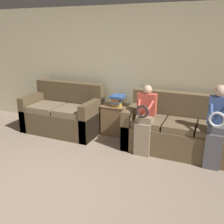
{
  "coord_description": "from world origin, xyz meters",
  "views": [
    {
      "loc": [
        1.98,
        -2.03,
        2.06
      ],
      "look_at": [
        0.4,
        1.64,
        0.77
      ],
      "focal_mm": 40.0,
      "sensor_mm": 36.0,
      "label": 1
    }
  ],
  "objects_px": {
    "couch_main": "(180,131)",
    "book_stack": "(117,100)",
    "child_right_seated": "(216,123)",
    "side_shelf": "(117,119)",
    "couch_side": "(63,115)",
    "child_left_seated": "(145,118)"
  },
  "relations": [
    {
      "from": "child_left_seated",
      "to": "book_stack",
      "type": "distance_m",
      "value": 0.97
    },
    {
      "from": "side_shelf",
      "to": "couch_side",
      "type": "bearing_deg",
      "value": -165.03
    },
    {
      "from": "child_right_seated",
      "to": "side_shelf",
      "type": "height_order",
      "value": "child_right_seated"
    },
    {
      "from": "couch_side",
      "to": "side_shelf",
      "type": "bearing_deg",
      "value": 14.97
    },
    {
      "from": "child_left_seated",
      "to": "side_shelf",
      "type": "relative_size",
      "value": 1.94
    },
    {
      "from": "child_right_seated",
      "to": "side_shelf",
      "type": "xyz_separation_m",
      "value": [
        -1.88,
        0.6,
        -0.41
      ]
    },
    {
      "from": "child_left_seated",
      "to": "child_right_seated",
      "type": "relative_size",
      "value": 0.93
    },
    {
      "from": "couch_main",
      "to": "couch_side",
      "type": "height_order",
      "value": "couch_side"
    },
    {
      "from": "couch_main",
      "to": "book_stack",
      "type": "bearing_deg",
      "value": 169.42
    },
    {
      "from": "couch_side",
      "to": "side_shelf",
      "type": "xyz_separation_m",
      "value": [
        1.12,
        0.3,
        -0.05
      ]
    },
    {
      "from": "child_right_seated",
      "to": "couch_main",
      "type": "bearing_deg",
      "value": 148.17
    },
    {
      "from": "side_shelf",
      "to": "book_stack",
      "type": "relative_size",
      "value": 1.97
    },
    {
      "from": "child_right_seated",
      "to": "side_shelf",
      "type": "distance_m",
      "value": 2.02
    },
    {
      "from": "couch_main",
      "to": "book_stack",
      "type": "relative_size",
      "value": 6.14
    },
    {
      "from": "couch_side",
      "to": "child_left_seated",
      "type": "bearing_deg",
      "value": -9.46
    },
    {
      "from": "child_right_seated",
      "to": "couch_side",
      "type": "bearing_deg",
      "value": 174.24
    },
    {
      "from": "couch_main",
      "to": "child_right_seated",
      "type": "bearing_deg",
      "value": -31.83
    },
    {
      "from": "child_left_seated",
      "to": "child_right_seated",
      "type": "distance_m",
      "value": 1.13
    },
    {
      "from": "couch_main",
      "to": "couch_side",
      "type": "distance_m",
      "value": 2.44
    },
    {
      "from": "couch_main",
      "to": "child_right_seated",
      "type": "height_order",
      "value": "child_right_seated"
    },
    {
      "from": "book_stack",
      "to": "couch_main",
      "type": "bearing_deg",
      "value": -10.58
    },
    {
      "from": "child_left_seated",
      "to": "couch_main",
      "type": "bearing_deg",
      "value": 32.52
    }
  ]
}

